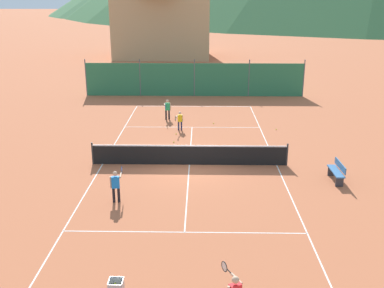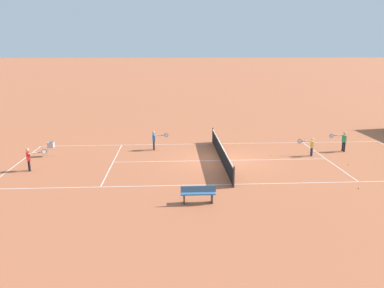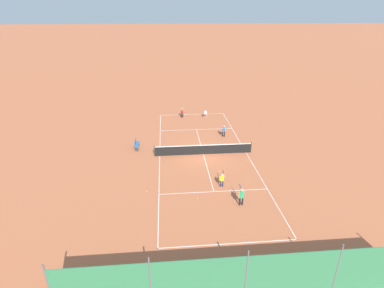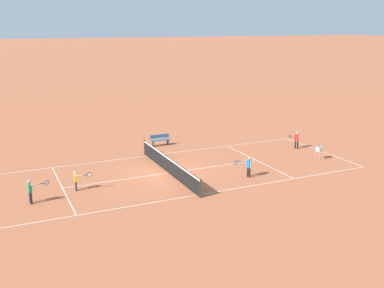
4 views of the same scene
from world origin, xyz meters
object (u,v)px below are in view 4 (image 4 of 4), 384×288
object	(u,v)px
tennis_ball_alley_left	(93,189)
tennis_ball_by_net_right	(165,197)
tennis_ball_near_corner	(120,185)
tennis_ball_by_net_left	(45,182)
tennis_ball_far_corner	(57,162)
tennis_net	(168,165)
player_far_baseline	(248,165)
player_near_baseline	(77,179)
player_far_service	(296,139)
courtside_bench	(160,140)
player_near_service	(31,189)
ball_hopper	(320,150)

from	to	relation	value
tennis_ball_alley_left	tennis_ball_by_net_right	xyz separation A→B (m)	(-2.85, -3.16, 0.00)
tennis_ball_by_net_right	tennis_ball_near_corner	bearing A→B (deg)	29.89
tennis_ball_alley_left	tennis_ball_by_net_left	xyz separation A→B (m)	(2.21, 2.32, 0.00)
tennis_ball_by_net_right	tennis_ball_far_corner	bearing A→B (deg)	25.80
tennis_net	tennis_ball_near_corner	xyz separation A→B (m)	(-0.93, 3.34, -0.47)
player_far_baseline	player_near_baseline	distance (m)	9.97
player_far_service	tennis_net	bearing A→B (deg)	97.18
player_far_service	player_far_baseline	bearing A→B (deg)	121.41
tennis_net	player_far_baseline	size ratio (longest dim) A/B	7.27
tennis_ball_far_corner	player_far_service	bearing A→B (deg)	-102.45
player_far_baseline	courtside_bench	size ratio (longest dim) A/B	0.84
player_far_baseline	player_near_service	bearing A→B (deg)	84.97
tennis_ball_by_net_right	courtside_bench	bearing A→B (deg)	-19.44
player_near_service	player_far_service	world-z (taller)	player_near_service
player_near_baseline	tennis_ball_by_net_left	size ratio (longest dim) A/B	16.98
tennis_ball_by_net_left	tennis_ball_near_corner	distance (m)	4.47
tennis_ball_by_net_left	tennis_ball_far_corner	xyz separation A→B (m)	(3.69, -1.24, 0.00)
tennis_net	courtside_bench	size ratio (longest dim) A/B	6.12
player_far_baseline	tennis_ball_by_net_right	distance (m)	5.92
player_near_baseline	tennis_ball_by_net_right	distance (m)	5.05
tennis_net	player_far_baseline	world-z (taller)	player_far_baseline
tennis_ball_by_net_left	tennis_ball_near_corner	size ratio (longest dim) A/B	1.00
tennis_ball_far_corner	courtside_bench	xyz separation A→B (m)	(1.33, -7.79, 0.42)
player_near_baseline	tennis_ball_by_net_left	xyz separation A→B (m)	(2.04, 1.48, -0.63)
tennis_ball_by_net_left	tennis_net	bearing A→B (deg)	-100.42
tennis_ball_near_corner	tennis_ball_by_net_left	bearing A→B (deg)	59.73
tennis_ball_by_net_left	courtside_bench	world-z (taller)	courtside_bench
tennis_ball_far_corner	courtside_bench	distance (m)	7.91
tennis_ball_by_net_left	tennis_ball_far_corner	bearing A→B (deg)	-18.60
player_far_service	tennis_ball_alley_left	xyz separation A→B (m)	(-2.23, 15.55, -0.70)
courtside_bench	tennis_ball_near_corner	bearing A→B (deg)	144.56
tennis_ball_far_corner	tennis_net	bearing A→B (deg)	-130.12
player_far_baseline	player_near_service	distance (m)	12.29
tennis_ball_far_corner	player_near_service	bearing A→B (deg)	161.43
courtside_bench	tennis_ball_alley_left	bearing A→B (deg)	137.12
player_near_baseline	tennis_ball_by_net_right	bearing A→B (deg)	-127.16
player_near_service	player_near_baseline	bearing A→B (deg)	-69.96
player_near_service	tennis_ball_alley_left	world-z (taller)	player_near_service
tennis_ball_alley_left	player_far_service	bearing A→B (deg)	-81.83
tennis_ball_far_corner	ball_hopper	size ratio (longest dim) A/B	0.07
player_far_baseline	tennis_ball_near_corner	size ratio (longest dim) A/B	19.12
player_far_baseline	tennis_ball_near_corner	world-z (taller)	player_far_baseline
tennis_ball_by_net_right	ball_hopper	xyz separation A→B (m)	(2.20, -12.12, 0.62)
player_far_service	tennis_ball_near_corner	size ratio (longest dim) A/B	19.17
player_near_service	tennis_ball_near_corner	size ratio (longest dim) A/B	19.61
player_far_service	tennis_ball_alley_left	bearing A→B (deg)	98.17
tennis_net	player_far_service	xyz separation A→B (m)	(1.34, -10.68, 0.24)
player_far_service	courtside_bench	size ratio (longest dim) A/B	0.84
player_near_service	tennis_ball_by_net_right	size ratio (longest dim) A/B	19.61
player_far_service	tennis_ball_near_corner	xyz separation A→B (m)	(-2.27, 14.01, -0.70)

